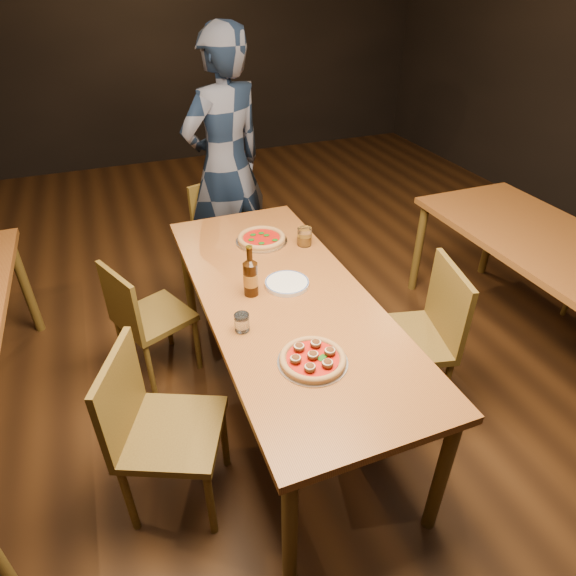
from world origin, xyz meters
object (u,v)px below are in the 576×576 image
object	(u,v)px
pizza_margherita	(261,239)
diner	(226,166)
table_right	(569,263)
pizza_meatball	(313,359)
plate_stack	(287,283)
water_glass	(242,322)
beer_bottle	(251,278)
chair_main_sw	(154,316)
chair_end	(229,237)
chair_main_nw	(173,431)
table_main	(284,306)
amber_glass	(305,237)
chair_main_e	(406,338)

from	to	relation	value
pizza_margherita	diner	size ratio (longest dim) A/B	0.17
table_right	pizza_meatball	world-z (taller)	pizza_meatball
plate_stack	water_glass	world-z (taller)	water_glass
beer_bottle	diner	size ratio (longest dim) A/B	0.14
chair_main_sw	chair_end	size ratio (longest dim) A/B	0.95
chair_main_nw	diner	world-z (taller)	diner
chair_end	table_main	bearing A→B (deg)	-111.97
chair_end	diner	xyz separation A→B (m)	(0.05, 0.14, 0.50)
pizza_meatball	diner	bearing A→B (deg)	85.11
table_main	pizza_meatball	world-z (taller)	pizza_meatball
chair_main_sw	chair_end	distance (m)	1.01
chair_end	pizza_margherita	size ratio (longest dim) A/B	2.79
pizza_margherita	table_main	bearing A→B (deg)	-97.22
water_glass	amber_glass	bearing A→B (deg)	48.06
table_right	chair_end	bearing A→B (deg)	137.77
chair_end	water_glass	xyz separation A→B (m)	(-0.33, -1.49, 0.37)
table_main	chair_main_nw	world-z (taller)	chair_main_nw
table_main	water_glass	distance (m)	0.36
table_main	table_right	bearing A→B (deg)	-6.71
plate_stack	beer_bottle	distance (m)	0.21
plate_stack	amber_glass	xyz separation A→B (m)	(0.25, 0.37, 0.04)
pizza_margherita	plate_stack	world-z (taller)	pizza_margherita
diner	pizza_meatball	bearing A→B (deg)	62.74
chair_main_e	pizza_margherita	bearing A→B (deg)	-132.50
chair_main_nw	amber_glass	world-z (taller)	chair_main_nw
pizza_margherita	pizza_meatball	bearing A→B (deg)	-97.40
pizza_margherita	plate_stack	bearing A→B (deg)	-93.42
table_main	water_glass	size ratio (longest dim) A/B	23.48
pizza_meatball	pizza_margherita	world-z (taller)	pizza_meatball
beer_bottle	plate_stack	bearing A→B (deg)	2.83
chair_main_e	water_glass	bearing A→B (deg)	-78.50
pizza_meatball	beer_bottle	distance (m)	0.58
chair_main_sw	amber_glass	distance (m)	1.00
table_main	chair_main_sw	distance (m)	0.86
pizza_margherita	water_glass	world-z (taller)	water_glass
amber_glass	chair_end	bearing A→B (deg)	105.91
chair_main_nw	pizza_margherita	bearing A→B (deg)	-13.34
pizza_margherita	plate_stack	xyz separation A→B (m)	(-0.03, -0.50, -0.01)
chair_main_sw	chair_end	xyz separation A→B (m)	(0.67, 0.76, 0.02)
table_main	chair_main_e	bearing A→B (deg)	-20.39
beer_bottle	table_right	bearing A→B (deg)	-8.12
chair_main_e	amber_glass	bearing A→B (deg)	-141.32
pizza_meatball	diner	world-z (taller)	diner
diner	table_right	bearing A→B (deg)	112.04
chair_main_nw	pizza_margherita	world-z (taller)	chair_main_nw
table_right	chair_main_sw	bearing A→B (deg)	162.33
plate_stack	diner	world-z (taller)	diner
table_right	amber_glass	size ratio (longest dim) A/B	18.83
table_main	table_right	xyz separation A→B (m)	(1.70, -0.20, 0.00)
table_right	chair_main_nw	size ratio (longest dim) A/B	2.25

